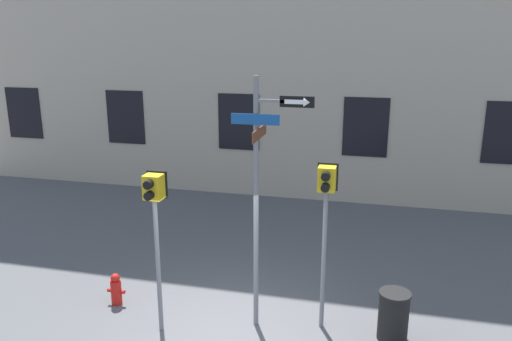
{
  "coord_description": "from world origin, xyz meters",
  "views": [
    {
      "loc": [
        2.34,
        -7.3,
        5.13
      ],
      "look_at": [
        0.4,
        0.57,
        2.93
      ],
      "focal_mm": 35.0,
      "sensor_mm": 36.0,
      "label": 1
    }
  ],
  "objects_px": {
    "pedestrian_signal_right": "(326,203)",
    "pedestrian_signal_left": "(155,210)",
    "street_sign_pole": "(260,186)",
    "trash_bin": "(393,316)",
    "fire_hydrant": "(116,289)"
  },
  "relations": [
    {
      "from": "pedestrian_signal_left",
      "to": "street_sign_pole",
      "type": "bearing_deg",
      "value": 18.7
    },
    {
      "from": "pedestrian_signal_left",
      "to": "fire_hydrant",
      "type": "bearing_deg",
      "value": 153.23
    },
    {
      "from": "fire_hydrant",
      "to": "trash_bin",
      "type": "distance_m",
      "value": 5.26
    },
    {
      "from": "pedestrian_signal_left",
      "to": "fire_hydrant",
      "type": "distance_m",
      "value": 2.41
    },
    {
      "from": "street_sign_pole",
      "to": "pedestrian_signal_right",
      "type": "relative_size",
      "value": 1.48
    },
    {
      "from": "pedestrian_signal_right",
      "to": "trash_bin",
      "type": "height_order",
      "value": "pedestrian_signal_right"
    },
    {
      "from": "pedestrian_signal_right",
      "to": "pedestrian_signal_left",
      "type": "bearing_deg",
      "value": -164.25
    },
    {
      "from": "pedestrian_signal_left",
      "to": "fire_hydrant",
      "type": "relative_size",
      "value": 4.53
    },
    {
      "from": "street_sign_pole",
      "to": "pedestrian_signal_right",
      "type": "height_order",
      "value": "street_sign_pole"
    },
    {
      "from": "fire_hydrant",
      "to": "pedestrian_signal_left",
      "type": "bearing_deg",
      "value": -26.77
    },
    {
      "from": "pedestrian_signal_left",
      "to": "trash_bin",
      "type": "bearing_deg",
      "value": 9.89
    },
    {
      "from": "street_sign_pole",
      "to": "pedestrian_signal_left",
      "type": "bearing_deg",
      "value": -161.3
    },
    {
      "from": "pedestrian_signal_left",
      "to": "trash_bin",
      "type": "distance_m",
      "value": 4.49
    },
    {
      "from": "street_sign_pole",
      "to": "fire_hydrant",
      "type": "relative_size",
      "value": 6.97
    },
    {
      "from": "street_sign_pole",
      "to": "fire_hydrant",
      "type": "distance_m",
      "value": 3.75
    }
  ]
}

